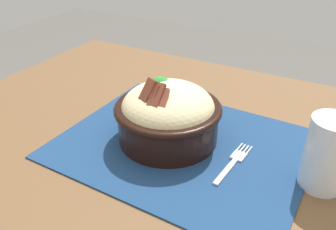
# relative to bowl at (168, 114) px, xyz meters

# --- Properties ---
(table) EXTENTS (1.06, 0.81, 0.73)m
(table) POSITION_rel_bowl_xyz_m (0.03, -0.02, -0.13)
(table) COLOR brown
(table) RESTS_ON ground_plane
(placemat) EXTENTS (0.44, 0.35, 0.00)m
(placemat) POSITION_rel_bowl_xyz_m (0.03, -0.00, -0.05)
(placemat) COLOR navy
(placemat) RESTS_ON table
(bowl) EXTENTS (0.19, 0.19, 0.13)m
(bowl) POSITION_rel_bowl_xyz_m (0.00, 0.00, 0.00)
(bowl) COLOR black
(bowl) RESTS_ON placemat
(fork) EXTENTS (0.03, 0.12, 0.00)m
(fork) POSITION_rel_bowl_xyz_m (0.13, -0.01, -0.05)
(fork) COLOR silver
(fork) RESTS_ON placemat
(drinking_glass) EXTENTS (0.07, 0.07, 0.12)m
(drinking_glass) POSITION_rel_bowl_xyz_m (0.26, 0.01, -0.00)
(drinking_glass) COLOR silver
(drinking_glass) RESTS_ON table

